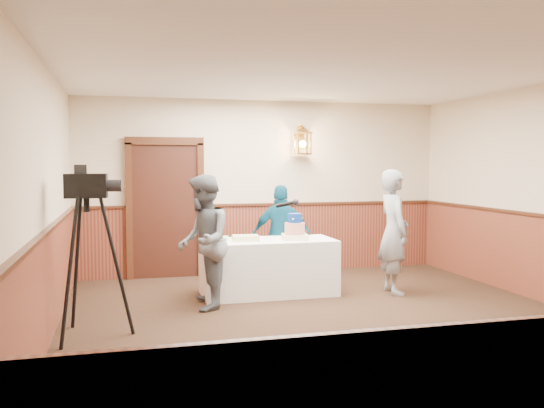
{
  "coord_description": "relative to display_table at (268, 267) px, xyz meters",
  "views": [
    {
      "loc": [
        -2.25,
        -5.62,
        1.78
      ],
      "look_at": [
        -0.34,
        1.7,
        1.25
      ],
      "focal_mm": 38.0,
      "sensor_mm": 36.0,
      "label": 1
    }
  ],
  "objects": [
    {
      "name": "ground",
      "position": [
        0.34,
        -1.9,
        -0.38
      ],
      "size": [
        7.0,
        7.0,
        0.0
      ],
      "primitive_type": "plane",
      "color": "black",
      "rests_on": "ground"
    },
    {
      "name": "room_shell",
      "position": [
        0.28,
        -1.45,
        1.15
      ],
      "size": [
        6.02,
        7.02,
        2.81
      ],
      "color": "beige",
      "rests_on": "ground"
    },
    {
      "name": "display_table",
      "position": [
        0.0,
        0.0,
        0.0
      ],
      "size": [
        1.8,
        0.8,
        0.75
      ],
      "primitive_type": "cube",
      "color": "white",
      "rests_on": "ground"
    },
    {
      "name": "tiered_cake",
      "position": [
        0.36,
        -0.05,
        0.51
      ],
      "size": [
        0.41,
        0.41,
        0.36
      ],
      "rotation": [
        0.0,
        0.0,
        -0.21
      ],
      "color": "#F4EBB9",
      "rests_on": "display_table"
    },
    {
      "name": "sheet_cake_yellow",
      "position": [
        -0.32,
        -0.02,
        0.41
      ],
      "size": [
        0.37,
        0.29,
        0.07
      ],
      "primitive_type": "cube",
      "rotation": [
        0.0,
        0.0,
        -0.09
      ],
      "color": "#CFBA7C",
      "rests_on": "display_table"
    },
    {
      "name": "sheet_cake_green",
      "position": [
        -0.69,
        0.02,
        0.41
      ],
      "size": [
        0.31,
        0.28,
        0.06
      ],
      "primitive_type": "cube",
      "rotation": [
        0.0,
        0.0,
        -0.3
      ],
      "color": "#AEE6A2",
      "rests_on": "display_table"
    },
    {
      "name": "interviewer",
      "position": [
        -0.96,
        -0.54,
        0.45
      ],
      "size": [
        1.5,
        0.87,
        1.65
      ],
      "rotation": [
        0.0,
        0.0,
        -1.69
      ],
      "color": "#5A5F64",
      "rests_on": "ground"
    },
    {
      "name": "baker",
      "position": [
        1.68,
        -0.37,
        0.48
      ],
      "size": [
        0.45,
        0.65,
        1.7
      ],
      "primitive_type": "imported",
      "rotation": [
        0.0,
        0.0,
        1.49
      ],
      "color": "gray",
      "rests_on": "ground"
    },
    {
      "name": "assistant_p",
      "position": [
        0.33,
        0.51,
        0.36
      ],
      "size": [
        0.93,
        0.61,
        1.47
      ],
      "primitive_type": "imported",
      "rotation": [
        0.0,
        0.0,
        2.83
      ],
      "color": "navy",
      "rests_on": "ground"
    },
    {
      "name": "tv_camera_rig",
      "position": [
        -2.26,
        -1.41,
        0.38
      ],
      "size": [
        0.66,
        0.61,
        1.68
      ],
      "rotation": [
        0.0,
        0.0,
        -0.06
      ],
      "color": "black",
      "rests_on": "ground"
    }
  ]
}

